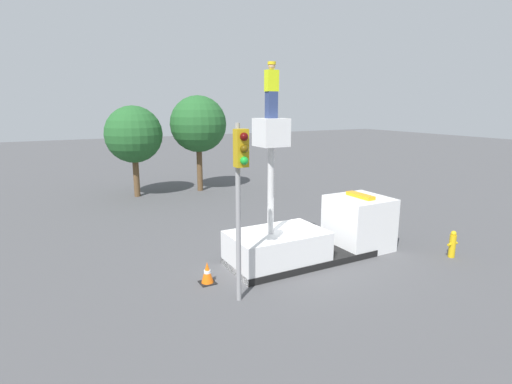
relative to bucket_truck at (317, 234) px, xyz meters
name	(u,v)px	position (x,y,z in m)	size (l,w,h in m)	color
ground_plane	(301,260)	(-0.67, 0.00, -0.89)	(120.00, 120.00, 0.00)	#4C4C4F
bucket_truck	(317,234)	(0.00, 0.00, 0.00)	(6.48, 2.16, 5.11)	black
worker	(272,90)	(-1.97, 0.00, 5.10)	(0.40, 0.26, 1.75)	navy
traffic_light_pole	(240,179)	(-3.99, -1.79, 2.71)	(0.34, 0.57, 5.07)	gray
fire_hydrant	(452,244)	(4.41, -2.42, -0.39)	(0.48, 0.24, 1.02)	gold
traffic_cone_rear	(207,273)	(-4.39, -0.18, -0.55)	(0.49, 0.49, 0.71)	black
tree_left_bg	(134,135)	(-3.63, 13.39, 2.90)	(3.41, 3.41, 5.51)	brown
tree_right_bg	(198,124)	(0.40, 13.18, 3.43)	(3.59, 3.59, 6.13)	brown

